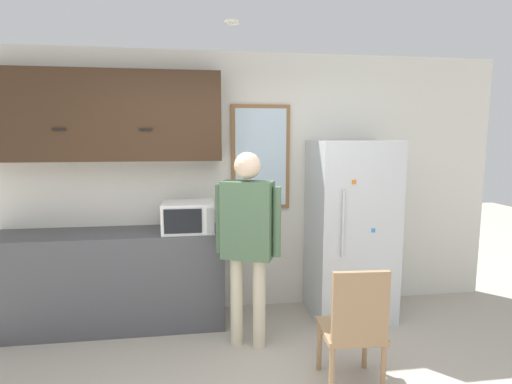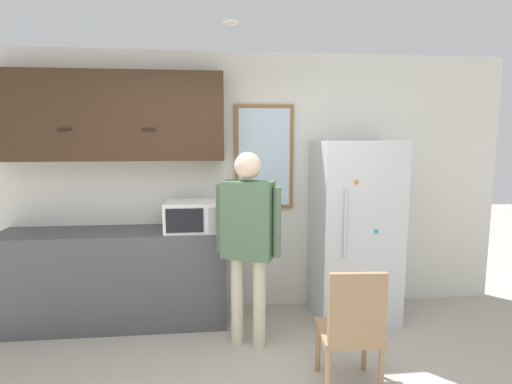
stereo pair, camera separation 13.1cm
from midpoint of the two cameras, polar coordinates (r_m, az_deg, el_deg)
The scene contains 9 objects.
back_wall at distance 4.22m, azimuth -3.24°, elevation 1.17°, with size 6.00×0.06×2.70m.
counter at distance 4.22m, azimuth -18.62°, elevation -11.54°, with size 2.16×0.56×0.94m.
upper_cabinets at distance 4.12m, azimuth -19.17°, elevation 10.14°, with size 2.16×0.32×0.85m.
microwave at distance 3.90m, azimuth -8.35°, elevation -3.44°, with size 0.49×0.42×0.29m.
person at distance 3.44m, azimuth -0.06°, elevation -5.45°, with size 0.54×0.37×1.72m.
refrigerator at distance 4.19m, azimuth 14.73°, elevation -5.33°, with size 0.79×0.71×1.81m.
chair at distance 3.08m, azimuth 14.83°, elevation -18.07°, with size 0.46×0.46×0.94m.
window at distance 4.19m, azimuth 2.06°, elevation 4.97°, with size 0.62×0.05×1.09m.
ceiling_light at distance 3.21m, azimuth -2.34°, elevation 23.04°, with size 0.11×0.11×0.01m.
Camera 2 is at (-0.13, -2.15, 1.84)m, focal length 28.00 mm.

